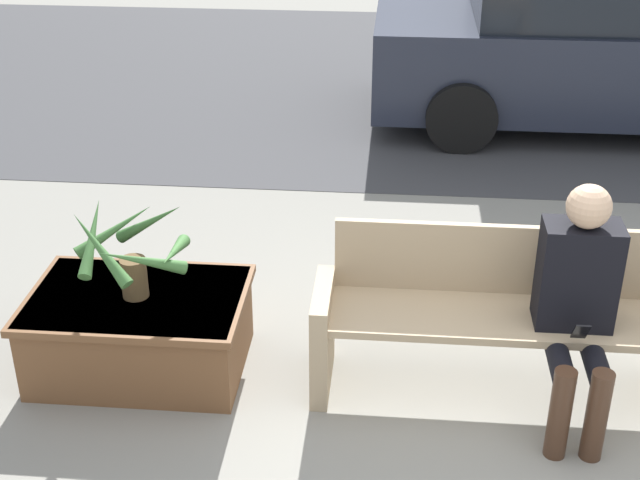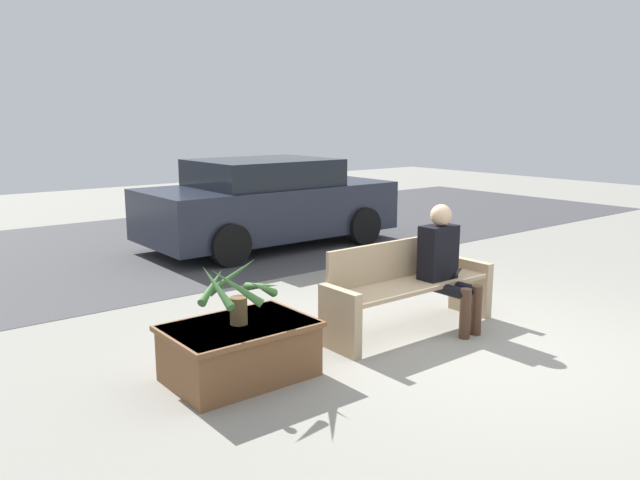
% 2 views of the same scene
% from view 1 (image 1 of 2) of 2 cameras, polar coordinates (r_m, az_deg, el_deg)
% --- Properties ---
extents(road_surface, '(20.00, 6.00, 0.01)m').
position_cam_1_polar(road_surface, '(9.73, 9.24, 10.09)').
color(road_surface, '#424244').
rests_on(road_surface, ground_plane).
extents(bench, '(1.89, 0.50, 0.86)m').
position_cam_1_polar(bench, '(4.62, 11.47, -4.85)').
color(bench, tan).
rests_on(bench, ground_plane).
extents(person_seated, '(0.37, 0.59, 1.22)m').
position_cam_1_polar(person_seated, '(4.39, 16.23, -3.55)').
color(person_seated, black).
rests_on(person_seated, ground_plane).
extents(planter_box, '(1.14, 0.78, 0.45)m').
position_cam_1_polar(planter_box, '(4.87, -11.45, -5.59)').
color(planter_box, brown).
rests_on(planter_box, ground_plane).
extents(potted_plant, '(0.65, 0.66, 0.52)m').
position_cam_1_polar(potted_plant, '(4.63, -12.05, -0.63)').
color(potted_plant, brown).
rests_on(potted_plant, planter_box).
extents(parked_car, '(4.03, 1.98, 1.40)m').
position_cam_1_polar(parked_car, '(8.60, 17.28, 11.72)').
color(parked_car, '#232838').
rests_on(parked_car, ground_plane).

